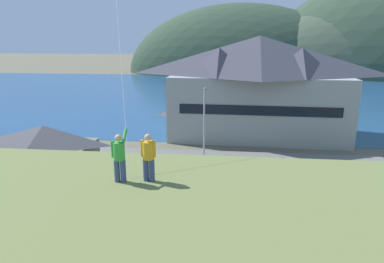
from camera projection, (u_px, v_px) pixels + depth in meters
ground_plane at (167, 218)px, 23.77m from camera, size 600.00×600.00×0.00m
parking_lot_pad at (178, 187)px, 28.57m from camera, size 40.00×20.00×0.10m
bay_water at (212, 92)px, 81.47m from camera, size 360.00×84.00×0.03m
far_hill_west_ridge at (240, 72)px, 133.72m from camera, size 85.72×47.21×50.66m
harbor_lodge at (258, 84)px, 42.65m from camera, size 22.68×12.09×12.37m
storage_shed_near_lot at (46, 157)px, 27.79m from camera, size 7.92×4.80×5.33m
storage_shed_waterside at (186, 120)px, 43.25m from camera, size 5.94×4.79×4.11m
wharf_dock at (199, 111)px, 58.38m from camera, size 3.20×15.02×0.70m
moored_boat_wharfside at (181, 104)px, 62.89m from camera, size 2.85×7.78×2.16m
moored_boat_outer_mooring at (219, 112)px, 55.52m from camera, size 3.13×7.38×2.16m
parked_car_mid_row_near at (130, 203)px, 23.51m from camera, size 4.25×2.16×1.82m
parked_car_front_row_red at (367, 202)px, 23.72m from camera, size 4.31×2.28×1.82m
parked_car_back_row_left at (171, 172)px, 29.14m from camera, size 4.32×2.30×1.82m
parked_car_back_row_right at (283, 171)px, 29.26m from camera, size 4.23×2.10×1.82m
parked_car_mid_row_center at (252, 209)px, 22.72m from camera, size 4.28×2.21×1.82m
parking_light_pole at (204, 122)px, 32.63m from camera, size 0.24×0.78×7.44m
person_kite_flyer at (119, 156)px, 12.11m from camera, size 0.52×0.67×1.86m
person_companion at (148, 156)px, 12.18m from camera, size 0.55×0.40×1.74m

